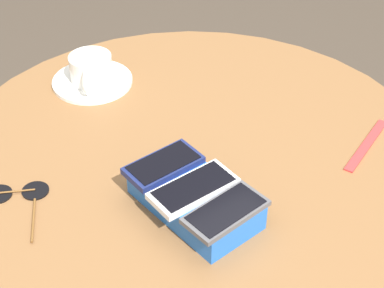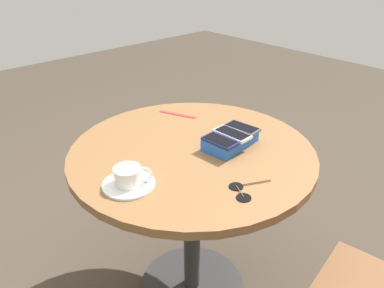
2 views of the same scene
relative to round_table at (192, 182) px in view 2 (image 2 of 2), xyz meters
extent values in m
plane|color=#42382D|center=(0.00, 0.00, -0.58)|extent=(8.00, 8.00, 0.00)
cylinder|color=#2D2D2D|center=(0.00, 0.00, -0.57)|extent=(0.46, 0.46, 0.02)
cylinder|color=#2D2D2D|center=(0.00, 0.00, -0.22)|extent=(0.07, 0.07, 0.67)
cylinder|color=brown|center=(0.00, 0.00, 0.13)|extent=(0.90, 0.90, 0.03)
cube|color=blue|center=(-0.12, 0.08, 0.17)|extent=(0.22, 0.13, 0.04)
cube|color=white|center=(-0.11, 0.02, 0.16)|extent=(0.11, 0.01, 0.02)
cube|color=#515156|center=(-0.19, 0.07, 0.19)|extent=(0.08, 0.14, 0.01)
cube|color=black|center=(-0.19, 0.07, 0.20)|extent=(0.07, 0.12, 0.00)
cube|color=silver|center=(-0.12, 0.08, 0.19)|extent=(0.07, 0.14, 0.01)
cube|color=black|center=(-0.12, 0.08, 0.20)|extent=(0.06, 0.13, 0.00)
cube|color=navy|center=(-0.05, 0.09, 0.19)|extent=(0.07, 0.13, 0.01)
cube|color=black|center=(-0.05, 0.09, 0.20)|extent=(0.06, 0.12, 0.00)
cylinder|color=white|center=(0.30, 0.04, 0.15)|extent=(0.16, 0.16, 0.01)
cylinder|color=white|center=(0.30, 0.04, 0.18)|extent=(0.09, 0.09, 0.06)
cylinder|color=brown|center=(0.30, 0.04, 0.20)|extent=(0.08, 0.08, 0.00)
torus|color=white|center=(0.27, 0.07, 0.18)|extent=(0.05, 0.04, 0.06)
cube|color=red|center=(-0.16, -0.27, 0.15)|extent=(0.08, 0.17, 0.00)
cylinder|color=black|center=(0.09, 0.32, 0.15)|extent=(0.05, 0.05, 0.00)
cylinder|color=black|center=(0.06, 0.27, 0.15)|extent=(0.05, 0.05, 0.00)
cylinder|color=brown|center=(0.08, 0.30, 0.15)|extent=(0.03, 0.05, 0.00)
cylinder|color=brown|center=(0.00, 0.30, 0.15)|extent=(0.09, 0.05, 0.00)
camera|label=1|loc=(-0.73, 0.50, 0.87)|focal=60.00mm
camera|label=2|loc=(0.81, 0.88, 0.81)|focal=35.00mm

